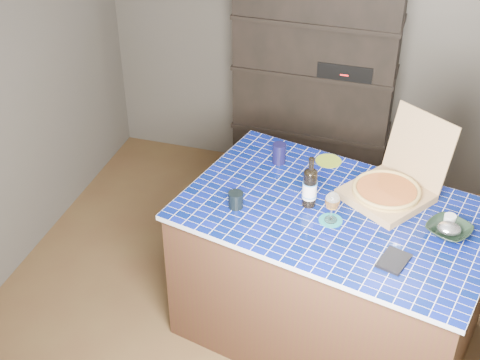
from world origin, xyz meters
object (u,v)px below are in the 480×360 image
(pizza_box, at_px, (390,188))
(wine_glass, at_px, (332,202))
(mead_bottle, at_px, (310,187))
(dvd_case, at_px, (394,261))
(bowl, at_px, (449,230))
(kitchen_island, at_px, (331,273))

(pizza_box, bearing_deg, wine_glass, -97.34)
(mead_bottle, height_order, dvd_case, mead_bottle)
(mead_bottle, bearing_deg, bowl, -3.28)
(dvd_case, relative_size, bowl, 0.81)
(bowl, bearing_deg, pizza_box, 144.15)
(mead_bottle, relative_size, dvd_case, 1.71)
(pizza_box, height_order, bowl, pizza_box)
(pizza_box, height_order, dvd_case, pizza_box)
(mead_bottle, xyz_separation_m, wine_glass, (0.15, -0.11, 0.01))
(mead_bottle, distance_m, dvd_case, 0.64)
(dvd_case, height_order, bowl, bowl)
(pizza_box, distance_m, bowl, 0.43)
(mead_bottle, relative_size, wine_glass, 1.70)
(bowl, bearing_deg, wine_glass, -173.77)
(pizza_box, height_order, mead_bottle, pizza_box)
(kitchen_island, height_order, dvd_case, dvd_case)
(pizza_box, distance_m, wine_glass, 0.43)
(mead_bottle, relative_size, bowl, 1.38)
(wine_glass, height_order, bowl, wine_glass)
(wine_glass, relative_size, bowl, 0.81)
(mead_bottle, xyz_separation_m, bowl, (0.77, -0.04, -0.10))
(pizza_box, xyz_separation_m, wine_glass, (-0.28, -0.32, 0.07))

